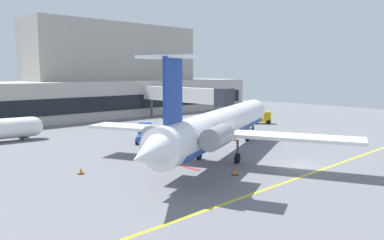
{
  "coord_description": "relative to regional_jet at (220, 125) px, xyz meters",
  "views": [
    {
      "loc": [
        -28.9,
        -17.07,
        8.17
      ],
      "look_at": [
        -0.73,
        12.85,
        3.0
      ],
      "focal_mm": 35.49,
      "sensor_mm": 36.0,
      "label": 1
    }
  ],
  "objects": [
    {
      "name": "ground",
      "position": [
        2.99,
        -6.6,
        -3.35
      ],
      "size": [
        120.0,
        120.0,
        0.11
      ],
      "color": "slate"
    },
    {
      "name": "terminal_building",
      "position": [
        10.3,
        42.41,
        3.18
      ],
      "size": [
        74.78,
        16.94,
        17.84
      ],
      "color": "#ADA89E",
      "rests_on": "ground"
    },
    {
      "name": "jet_bridge_west",
      "position": [
        16.19,
        22.49,
        1.14
      ],
      "size": [
        2.4,
        20.34,
        5.81
      ],
      "color": "silver",
      "rests_on": "ground"
    },
    {
      "name": "regional_jet",
      "position": [
        0.0,
        0.0,
        0.0
      ],
      "size": [
        30.17,
        23.79,
        9.29
      ],
      "color": "white",
      "rests_on": "ground"
    },
    {
      "name": "baggage_tug",
      "position": [
        0.12,
        12.07,
        -2.3
      ],
      "size": [
        3.27,
        3.38,
        2.25
      ],
      "color": "#1E4CB2",
      "rests_on": "ground"
    },
    {
      "name": "pushback_tractor",
      "position": [
        23.63,
        12.31,
        -2.43
      ],
      "size": [
        3.11,
        3.16,
        1.93
      ],
      "color": "#E5B20C",
      "rests_on": "ground"
    },
    {
      "name": "belt_loader",
      "position": [
        -1.62,
        6.57,
        -2.42
      ],
      "size": [
        2.95,
        4.06,
        1.91
      ],
      "color": "#19389E",
      "rests_on": "ground"
    },
    {
      "name": "fuel_tank",
      "position": [
        -11.18,
        23.74,
        -1.76
      ],
      "size": [
        7.73,
        2.96,
        2.78
      ],
      "color": "white",
      "rests_on": "ground"
    },
    {
      "name": "marshaller",
      "position": [
        15.34,
        7.96,
        -2.32
      ],
      "size": [
        0.53,
        0.74,
        1.93
      ],
      "color": "#191E33",
      "rests_on": "ground"
    },
    {
      "name": "safety_cone_alpha",
      "position": [
        8.8,
        5.64,
        -3.05
      ],
      "size": [
        0.47,
        0.47,
        0.55
      ],
      "color": "orange",
      "rests_on": "ground"
    },
    {
      "name": "safety_cone_bravo",
      "position": [
        -3.12,
        -4.48,
        -3.05
      ],
      "size": [
        0.47,
        0.47,
        0.55
      ],
      "color": "orange",
      "rests_on": "ground"
    },
    {
      "name": "safety_cone_charlie",
      "position": [
        2.75,
        6.84,
        -3.05
      ],
      "size": [
        0.47,
        0.47,
        0.55
      ],
      "color": "orange",
      "rests_on": "ground"
    },
    {
      "name": "safety_cone_delta",
      "position": [
        -11.97,
        4.25,
        -3.05
      ],
      "size": [
        0.47,
        0.47,
        0.55
      ],
      "color": "orange",
      "rests_on": "ground"
    }
  ]
}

